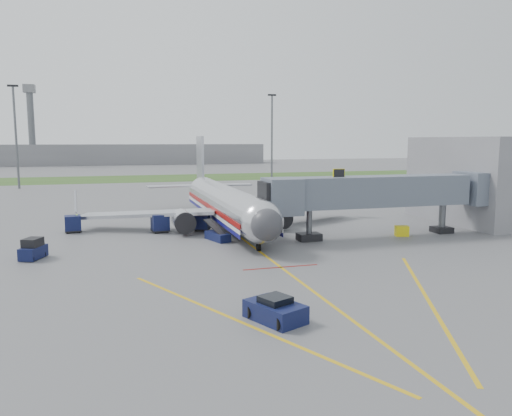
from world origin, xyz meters
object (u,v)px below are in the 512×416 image
object	(u,v)px
pushback_tug	(275,310)
belt_loader	(217,236)
baggage_tug	(33,250)
ramp_worker	(78,223)
airliner	(225,203)

from	to	relation	value
pushback_tug	belt_loader	world-z (taller)	belt_loader
baggage_tug	ramp_worker	distance (m)	12.38
airliner	ramp_worker	size ratio (longest dim) A/B	19.47
pushback_tug	ramp_worker	world-z (taller)	ramp_worker
pushback_tug	baggage_tug	size ratio (longest dim) A/B	1.35
airliner	ramp_worker	world-z (taller)	airliner
airliner	ramp_worker	distance (m)	15.94
belt_loader	ramp_worker	distance (m)	15.96
airliner	baggage_tug	xyz separation A→B (m)	(-18.56, -10.99, -1.88)
belt_loader	ramp_worker	bearing A→B (deg)	146.43
pushback_tug	belt_loader	bearing A→B (deg)	86.15
baggage_tug	ramp_worker	xyz separation A→B (m)	(2.75, 12.07, 0.15)
airliner	pushback_tug	world-z (taller)	airliner
baggage_tug	belt_loader	bearing A→B (deg)	11.46
baggage_tug	ramp_worker	size ratio (longest dim) A/B	1.51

